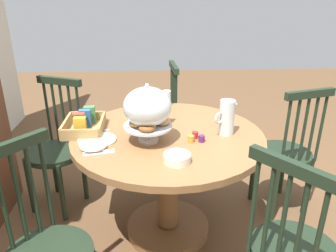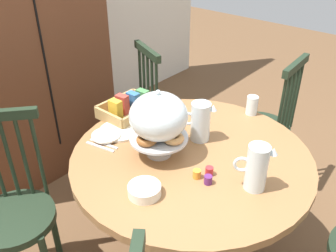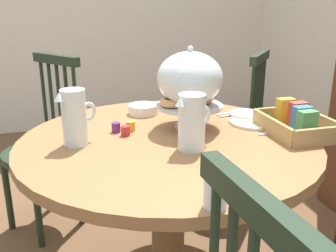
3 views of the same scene
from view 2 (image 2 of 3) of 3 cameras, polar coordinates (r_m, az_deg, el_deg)
name	(u,v)px [view 2 (image 2 of 3)]	position (r m, az deg, el deg)	size (l,w,h in m)	color
wooden_armoire	(19,42)	(2.70, -22.21, 12.02)	(1.18, 0.60, 1.96)	brown
dining_table	(190,188)	(1.92, 3.46, -9.71)	(1.17, 1.17, 0.74)	olive
windsor_chair_by_cabinet	(264,129)	(2.60, 14.75, -0.41)	(0.40, 0.40, 0.97)	#1E2D1E
windsor_chair_facing_door	(132,121)	(2.62, -5.67, 0.82)	(0.44, 0.44, 0.97)	#1E2D1E
windsor_chair_far_side	(15,215)	(2.02, -22.76, -12.70)	(0.47, 0.47, 0.97)	#1E2D1E
pastry_stand_with_dome	(158,119)	(1.67, -1.51, 1.10)	(0.28, 0.28, 0.34)	silver
orange_juice_pitcher	(256,169)	(1.57, 13.62, -6.61)	(0.11, 0.16, 0.21)	silver
milk_pitcher	(200,123)	(1.85, 5.06, 0.45)	(0.11, 0.17, 0.21)	silver
cereal_basket	(129,107)	(2.10, -6.18, 2.90)	(0.32, 0.24, 0.12)	tan
china_plate_large	(120,130)	(1.96, -7.54, -0.69)	(0.22, 0.22, 0.01)	white
china_plate_small	(106,135)	(1.91, -9.65, -1.43)	(0.15, 0.15, 0.01)	white
cereal_bowl	(144,190)	(1.54, -3.70, -9.97)	(0.14, 0.14, 0.04)	white
drinking_glass	(252,105)	(2.14, 12.99, 3.17)	(0.06, 0.06, 0.11)	silver
jam_jar_strawberry	(209,171)	(1.65, 6.47, -7.01)	(0.04, 0.04, 0.04)	#B7282D
jam_jar_apricot	(197,174)	(1.63, 4.53, -7.48)	(0.04, 0.04, 0.04)	orange
jam_jar_grape	(208,180)	(1.60, 6.28, -8.34)	(0.04, 0.04, 0.04)	#5B2366
table_knife	(104,144)	(1.87, -10.01, -2.76)	(0.17, 0.01, 0.01)	silver
dinner_fork	(100,147)	(1.85, -10.58, -3.21)	(0.17, 0.01, 0.01)	silver
soup_spoon	(134,119)	(2.06, -5.28, 1.05)	(0.17, 0.01, 0.01)	silver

